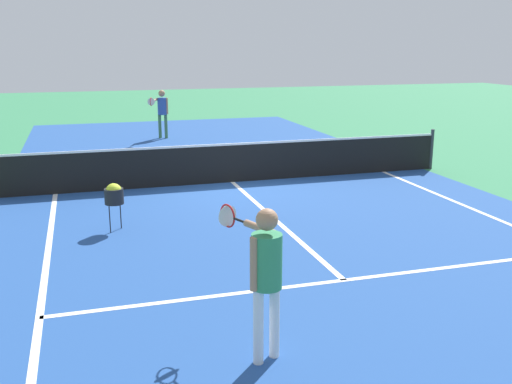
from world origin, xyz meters
name	(u,v)px	position (x,y,z in m)	size (l,w,h in m)	color
ground_plane	(232,182)	(0.00, 0.00, 0.00)	(60.00, 60.00, 0.00)	#337F51
court_surface_inbounds	(232,182)	(0.00, 0.00, 0.00)	(10.62, 24.40, 0.00)	#234C93
line_sideline_left	(41,302)	(-4.11, -5.95, 0.00)	(0.10, 11.89, 0.01)	white
line_service_near	(344,280)	(0.00, -6.40, 0.00)	(8.22, 0.10, 0.01)	white
line_center_service	(274,218)	(0.00, -3.20, 0.00)	(0.10, 6.40, 0.01)	white
net	(232,162)	(0.00, 0.00, 0.49)	(11.14, 0.09, 1.07)	#33383D
player_near	(265,267)	(-1.73, -8.11, 1.05)	(0.50, 1.21, 1.68)	white
player_far	(162,108)	(-0.66, 7.34, 1.06)	(0.79, 1.11, 1.70)	#3F7247
ball_hopper	(114,194)	(-2.97, -3.09, 0.68)	(0.34, 0.34, 0.87)	black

